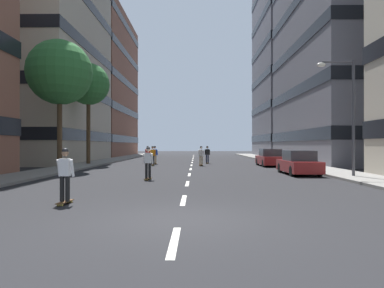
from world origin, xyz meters
TOP-DOWN VIEW (x-y plane):
  - ground_plane at (0.00, 23.69)m, footprint 142.16×142.16m
  - sidewalk_left at (-9.56, 26.65)m, footprint 2.91×65.16m
  - sidewalk_right at (9.56, 26.65)m, footprint 2.91×65.16m
  - lane_markings at (0.00, 25.50)m, footprint 0.16×57.20m
  - building_left_mid at (-17.51, 28.78)m, footprint 13.11×17.67m
  - building_left_far at (-17.51, 48.56)m, footprint 13.11×20.95m
  - building_right_mid at (17.51, 28.78)m, footprint 13.11×20.72m
  - building_right_far at (17.51, 48.56)m, footprint 13.11×16.67m
  - parked_car_near at (6.91, 21.79)m, footprint 1.82×4.40m
  - parked_car_mid at (6.91, 13.23)m, footprint 1.82×4.40m
  - street_tree_near at (-9.56, 16.45)m, footprint 4.72×4.72m
  - street_tree_mid at (-9.56, 23.19)m, footprint 3.86×3.86m
  - streetlamp_right at (8.91, 10.81)m, footprint 2.13×0.30m
  - skater_0 at (-3.57, 24.65)m, footprint 0.56×0.92m
  - skater_1 at (-3.71, 2.14)m, footprint 0.55×0.91m
  - skater_2 at (-3.51, 22.52)m, footprint 0.56×0.92m
  - skater_3 at (-2.15, 9.76)m, footprint 0.56×0.92m
  - skater_4 at (0.86, 22.22)m, footprint 0.57×0.92m
  - skater_5 at (1.55, 25.99)m, footprint 0.56×0.92m
  - skater_6 at (-4.59, 26.99)m, footprint 0.56×0.92m

SIDE VIEW (x-z plane):
  - ground_plane at x=0.00m, z-range 0.00..0.00m
  - lane_markings at x=0.00m, z-range 0.00..0.01m
  - sidewalk_left at x=-9.56m, z-range 0.00..0.14m
  - sidewalk_right at x=9.56m, z-range 0.00..0.14m
  - parked_car_near at x=6.91m, z-range -0.06..1.46m
  - parked_car_mid at x=6.91m, z-range -0.06..1.46m
  - skater_1 at x=-3.71m, z-range 0.10..1.87m
  - skater_2 at x=-3.51m, z-range 0.10..1.87m
  - skater_3 at x=-2.15m, z-range 0.10..1.87m
  - skater_5 at x=1.55m, z-range 0.10..1.87m
  - skater_6 at x=-4.59m, z-range 0.10..1.87m
  - skater_0 at x=-3.57m, z-range 0.13..1.90m
  - skater_4 at x=0.86m, z-range 0.13..1.90m
  - streetlamp_right at x=8.91m, z-range 0.89..7.39m
  - street_tree_near at x=-9.56m, z-range 2.45..11.86m
  - street_tree_mid at x=-9.56m, z-range 2.80..12.11m
  - building_left_far at x=-17.51m, z-range 0.09..23.33m
  - building_left_mid at x=-17.51m, z-range 0.09..28.37m
  - building_right_far at x=17.51m, z-range 0.09..29.41m
  - building_right_mid at x=17.51m, z-range 0.09..33.12m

